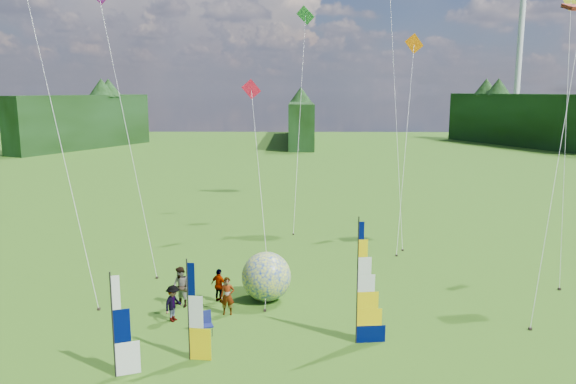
{
  "coord_description": "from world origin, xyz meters",
  "views": [
    {
      "loc": [
        -0.65,
        -17.23,
        9.37
      ],
      "look_at": [
        -1.0,
        4.0,
        5.5
      ],
      "focal_mm": 35.0,
      "sensor_mm": 36.0,
      "label": 1
    }
  ],
  "objects_px": {
    "side_banner_far": "(113,327)",
    "spectator_d": "(219,285)",
    "feather_banner_main": "(357,284)",
    "spectator_b": "(181,287)",
    "bol_inflatable": "(266,276)",
    "spectator_c": "(173,303)",
    "spectator_a": "(227,296)",
    "camp_chair": "(206,324)",
    "kite_whale": "(395,84)",
    "side_banner_left": "(188,312)"
  },
  "relations": [
    {
      "from": "side_banner_far",
      "to": "spectator_d",
      "type": "relative_size",
      "value": 2.3
    },
    {
      "from": "feather_banner_main",
      "to": "side_banner_far",
      "type": "distance_m",
      "value": 8.67
    },
    {
      "from": "spectator_b",
      "to": "spectator_d",
      "type": "bearing_deg",
      "value": 60.41
    },
    {
      "from": "spectator_b",
      "to": "spectator_d",
      "type": "height_order",
      "value": "spectator_b"
    },
    {
      "from": "feather_banner_main",
      "to": "spectator_d",
      "type": "relative_size",
      "value": 3.09
    },
    {
      "from": "bol_inflatable",
      "to": "spectator_b",
      "type": "height_order",
      "value": "bol_inflatable"
    },
    {
      "from": "spectator_c",
      "to": "bol_inflatable",
      "type": "bearing_deg",
      "value": -32.96
    },
    {
      "from": "spectator_b",
      "to": "spectator_d",
      "type": "xyz_separation_m",
      "value": [
        1.59,
        0.6,
        -0.13
      ]
    },
    {
      "from": "bol_inflatable",
      "to": "spectator_a",
      "type": "xyz_separation_m",
      "value": [
        -1.55,
        -1.68,
        -0.3
      ]
    },
    {
      "from": "feather_banner_main",
      "to": "spectator_c",
      "type": "xyz_separation_m",
      "value": [
        -7.3,
        1.94,
        -1.58
      ]
    },
    {
      "from": "feather_banner_main",
      "to": "camp_chair",
      "type": "bearing_deg",
      "value": 167.92
    },
    {
      "from": "feather_banner_main",
      "to": "spectator_c",
      "type": "relative_size",
      "value": 3.07
    },
    {
      "from": "bol_inflatable",
      "to": "camp_chair",
      "type": "xyz_separation_m",
      "value": [
        -2.14,
        -3.73,
        -0.65
      ]
    },
    {
      "from": "kite_whale",
      "to": "side_banner_far",
      "type": "bearing_deg",
      "value": -123.02
    },
    {
      "from": "side_banner_left",
      "to": "side_banner_far",
      "type": "xyz_separation_m",
      "value": [
        -2.23,
        -1.25,
        -0.03
      ]
    },
    {
      "from": "side_banner_far",
      "to": "camp_chair",
      "type": "height_order",
      "value": "side_banner_far"
    },
    {
      "from": "spectator_b",
      "to": "spectator_c",
      "type": "relative_size",
      "value": 1.17
    },
    {
      "from": "bol_inflatable",
      "to": "side_banner_left",
      "type": "bearing_deg",
      "value": -112.73
    },
    {
      "from": "side_banner_left",
      "to": "kite_whale",
      "type": "relative_size",
      "value": 0.18
    },
    {
      "from": "side_banner_far",
      "to": "spectator_c",
      "type": "bearing_deg",
      "value": 57.62
    },
    {
      "from": "spectator_a",
      "to": "spectator_d",
      "type": "xyz_separation_m",
      "value": [
        -0.55,
        1.46,
        -0.05
      ]
    },
    {
      "from": "side_banner_far",
      "to": "camp_chair",
      "type": "distance_m",
      "value": 4.3
    },
    {
      "from": "side_banner_left",
      "to": "spectator_a",
      "type": "xyz_separation_m",
      "value": [
        0.85,
        4.06,
        -0.97
      ]
    },
    {
      "from": "spectator_b",
      "to": "feather_banner_main",
      "type": "bearing_deg",
      "value": 13.98
    },
    {
      "from": "bol_inflatable",
      "to": "camp_chair",
      "type": "bearing_deg",
      "value": -119.8
    },
    {
      "from": "side_banner_left",
      "to": "side_banner_far",
      "type": "distance_m",
      "value": 2.56
    },
    {
      "from": "side_banner_far",
      "to": "spectator_b",
      "type": "relative_size",
      "value": 1.96
    },
    {
      "from": "side_banner_left",
      "to": "kite_whale",
      "type": "distance_m",
      "value": 23.07
    },
    {
      "from": "feather_banner_main",
      "to": "spectator_c",
      "type": "distance_m",
      "value": 7.72
    },
    {
      "from": "spectator_c",
      "to": "side_banner_far",
      "type": "bearing_deg",
      "value": -167.32
    },
    {
      "from": "bol_inflatable",
      "to": "spectator_d",
      "type": "xyz_separation_m",
      "value": [
        -2.1,
        -0.22,
        -0.35
      ]
    },
    {
      "from": "spectator_a",
      "to": "spectator_c",
      "type": "bearing_deg",
      "value": -161.16
    },
    {
      "from": "spectator_b",
      "to": "side_banner_far",
      "type": "bearing_deg",
      "value": -58.94
    },
    {
      "from": "spectator_a",
      "to": "camp_chair",
      "type": "relative_size",
      "value": 1.76
    },
    {
      "from": "spectator_b",
      "to": "spectator_c",
      "type": "distance_m",
      "value": 1.58
    },
    {
      "from": "spectator_b",
      "to": "spectator_c",
      "type": "xyz_separation_m",
      "value": [
        -0.0,
        -1.57,
        -0.13
      ]
    },
    {
      "from": "kite_whale",
      "to": "camp_chair",
      "type": "bearing_deg",
      "value": -121.77
    },
    {
      "from": "bol_inflatable",
      "to": "spectator_a",
      "type": "relative_size",
      "value": 1.37
    },
    {
      "from": "feather_banner_main",
      "to": "spectator_b",
      "type": "relative_size",
      "value": 2.63
    },
    {
      "from": "spectator_a",
      "to": "kite_whale",
      "type": "distance_m",
      "value": 19.84
    },
    {
      "from": "side_banner_far",
      "to": "spectator_d",
      "type": "xyz_separation_m",
      "value": [
        2.53,
        6.77,
        -0.99
      ]
    },
    {
      "from": "feather_banner_main",
      "to": "kite_whale",
      "type": "xyz_separation_m",
      "value": [
        4.19,
        17.69,
        7.44
      ]
    },
    {
      "from": "side_banner_left",
      "to": "spectator_b",
      "type": "xyz_separation_m",
      "value": [
        -1.29,
        4.91,
        -0.89
      ]
    },
    {
      "from": "spectator_a",
      "to": "camp_chair",
      "type": "xyz_separation_m",
      "value": [
        -0.58,
        -2.05,
        -0.35
      ]
    },
    {
      "from": "camp_chair",
      "to": "kite_whale",
      "type": "xyz_separation_m",
      "value": [
        9.93,
        17.09,
        9.32
      ]
    },
    {
      "from": "kite_whale",
      "to": "spectator_c",
      "type": "bearing_deg",
      "value": -127.72
    },
    {
      "from": "camp_chair",
      "to": "side_banner_left",
      "type": "bearing_deg",
      "value": -118.06
    },
    {
      "from": "spectator_d",
      "to": "kite_whale",
      "type": "height_order",
      "value": "kite_whale"
    },
    {
      "from": "feather_banner_main",
      "to": "bol_inflatable",
      "type": "xyz_separation_m",
      "value": [
        -3.6,
        4.34,
        -1.23
      ]
    },
    {
      "from": "bol_inflatable",
      "to": "spectator_c",
      "type": "distance_m",
      "value": 4.42
    }
  ]
}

